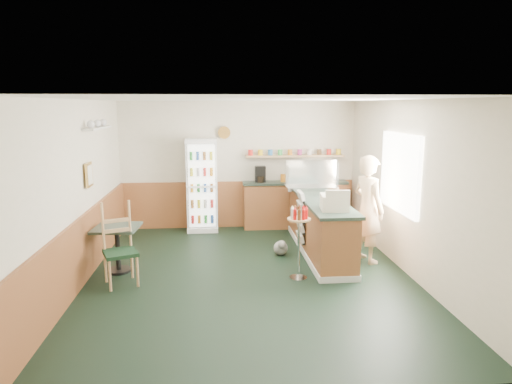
{
  "coord_description": "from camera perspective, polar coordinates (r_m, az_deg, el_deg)",
  "views": [
    {
      "loc": [
        -0.46,
        -6.71,
        2.62
      ],
      "look_at": [
        0.17,
        0.6,
        1.22
      ],
      "focal_mm": 32.0,
      "sensor_mm": 36.0,
      "label": 1
    }
  ],
  "objects": [
    {
      "name": "newspaper_rack",
      "position": [
        8.06,
        5.62,
        -3.14
      ],
      "size": [
        0.09,
        0.46,
        0.91
      ],
      "color": "black",
      "rests_on": "ground"
    },
    {
      "name": "ground",
      "position": [
        7.22,
        -0.95,
        -10.44
      ],
      "size": [
        6.0,
        6.0,
        0.0
      ],
      "primitive_type": "plane",
      "color": "black",
      "rests_on": "ground"
    },
    {
      "name": "back_counter",
      "position": [
        9.88,
        4.79,
        -1.31
      ],
      "size": [
        2.24,
        0.42,
        1.69
      ],
      "color": "#9A5C31",
      "rests_on": "ground"
    },
    {
      "name": "room_envelope",
      "position": [
        7.53,
        -3.1,
        2.45
      ],
      "size": [
        5.04,
        6.02,
        2.72
      ],
      "color": "beige",
      "rests_on": "ground"
    },
    {
      "name": "service_counter",
      "position": [
        8.28,
        7.9,
        -4.39
      ],
      "size": [
        0.68,
        3.01,
        1.01
      ],
      "color": "#9A5C31",
      "rests_on": "ground"
    },
    {
      "name": "shopkeeper",
      "position": [
        7.85,
        13.85,
        -2.09
      ],
      "size": [
        0.63,
        0.72,
        1.81
      ],
      "primitive_type": "imported",
      "rotation": [
        0.0,
        0.0,
        1.94
      ],
      "color": "tan",
      "rests_on": "ground"
    },
    {
      "name": "cafe_chair",
      "position": [
        7.07,
        -16.49,
        -5.91
      ],
      "size": [
        0.59,
        0.59,
        1.22
      ],
      "rotation": [
        0.0,
        0.0,
        0.38
      ],
      "color": "black",
      "rests_on": "ground"
    },
    {
      "name": "dog_doorstop",
      "position": [
        8.13,
        3.13,
        -6.93
      ],
      "size": [
        0.25,
        0.32,
        0.3
      ],
      "rotation": [
        0.0,
        0.0,
        0.3
      ],
      "color": "gray",
      "rests_on": "ground"
    },
    {
      "name": "drinks_fridge",
      "position": [
        9.6,
        -6.76,
        0.85
      ],
      "size": [
        0.64,
        0.54,
        1.94
      ],
      "color": "white",
      "rests_on": "ground"
    },
    {
      "name": "display_case",
      "position": [
        8.88,
        6.89,
        2.11
      ],
      "size": [
        0.98,
        0.51,
        0.56
      ],
      "color": "silver",
      "rests_on": "service_counter"
    },
    {
      "name": "cash_register",
      "position": [
        7.2,
        9.75,
        -1.28
      ],
      "size": [
        0.46,
        0.48,
        0.24
      ],
      "primitive_type": "cube",
      "rotation": [
        0.0,
        0.0,
        -0.12
      ],
      "color": "beige",
      "rests_on": "service_counter"
    },
    {
      "name": "condiment_stand",
      "position": [
        6.91,
        5.39,
        -4.8
      ],
      "size": [
        0.35,
        0.35,
        1.11
      ],
      "rotation": [
        0.0,
        0.0,
        0.14
      ],
      "color": "silver",
      "rests_on": "ground"
    },
    {
      "name": "cafe_table",
      "position": [
        7.56,
        -16.95,
        -5.77
      ],
      "size": [
        0.73,
        0.73,
        0.74
      ],
      "rotation": [
        0.0,
        0.0,
        -0.08
      ],
      "color": "black",
      "rests_on": "ground"
    }
  ]
}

